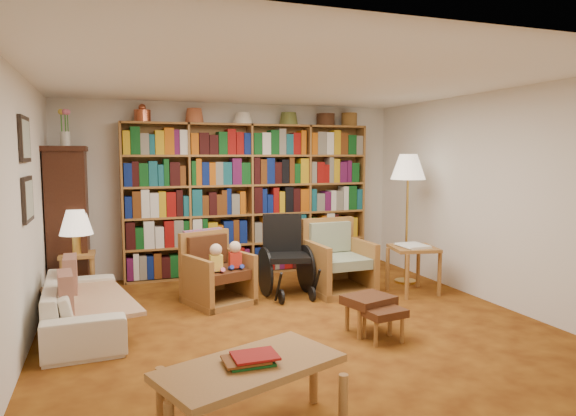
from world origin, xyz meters
name	(u,v)px	position (x,y,z in m)	size (l,w,h in m)	color
floor	(291,322)	(0.00, 0.00, 0.00)	(5.00, 5.00, 0.00)	#955716
ceiling	(291,81)	(0.00, 0.00, 2.50)	(5.00, 5.00, 0.00)	white
wall_back	(234,189)	(0.00, 2.50, 1.25)	(5.00, 5.00, 0.00)	white
wall_front	(439,244)	(0.00, -2.50, 1.25)	(5.00, 5.00, 0.00)	white
wall_left	(21,214)	(-2.50, 0.00, 1.25)	(5.00, 5.00, 0.00)	white
wall_right	(488,197)	(2.50, 0.00, 1.25)	(5.00, 5.00, 0.00)	white
bookshelf	(250,195)	(0.20, 2.33, 1.17)	(3.60, 0.30, 2.42)	#9F6431
curio_cabinet	(69,219)	(-2.25, 2.00, 0.95)	(0.50, 0.95, 2.40)	#341A0E
framed_pictures	(26,169)	(-2.48, 0.30, 1.62)	(0.03, 0.52, 0.97)	black
sofa	(83,305)	(-2.05, 0.44, 0.26)	(0.70, 1.78, 0.52)	beige
sofa_throw	(89,301)	(-2.00, 0.44, 0.30)	(0.77, 1.44, 0.04)	beige
cushion_left	(71,280)	(-2.18, 0.79, 0.45)	(0.13, 0.41, 0.41)	maroon
cushion_right	(66,297)	(-2.18, 0.09, 0.45)	(0.12, 0.40, 0.40)	maroon
side_table_lamp	(78,266)	(-2.15, 1.59, 0.43)	(0.41, 0.41, 0.59)	#9F6431
table_lamp	(76,224)	(-2.15, 1.59, 0.94)	(0.39, 0.39, 0.53)	gold
armchair_leather	(217,273)	(-0.58, 1.01, 0.35)	(0.91, 0.90, 0.85)	#9F6431
armchair_sage	(336,264)	(0.97, 1.00, 0.35)	(0.77, 0.80, 0.92)	#9F6431
wheelchair	(286,258)	(0.31, 1.05, 0.46)	(0.58, 0.81, 1.01)	black
floor_lamp	(408,172)	(2.06, 1.06, 1.52)	(0.47, 0.47, 1.76)	gold
side_table_papers	(413,254)	(1.85, 0.56, 0.50)	(0.64, 0.64, 0.63)	#9F6431
footstool_a	(369,303)	(0.61, -0.57, 0.31)	(0.53, 0.48, 0.38)	#522B15
footstool_b	(383,314)	(0.64, -0.80, 0.26)	(0.41, 0.37, 0.31)	#522B15
coffee_table	(250,371)	(-0.98, -1.95, 0.41)	(1.28, 0.94, 0.51)	#9F6431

